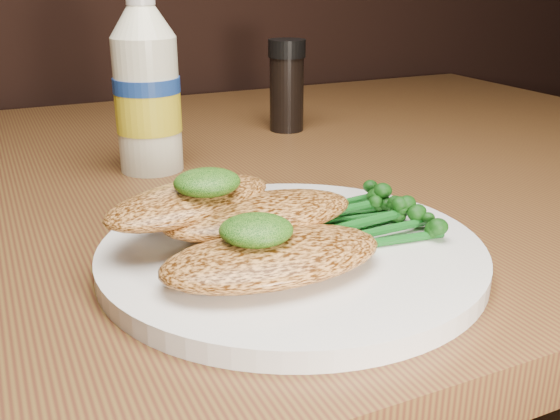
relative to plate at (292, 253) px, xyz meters
name	(u,v)px	position (x,y,z in m)	size (l,w,h in m)	color
plate	(292,253)	(0.00, 0.00, 0.00)	(0.27, 0.27, 0.01)	white
chicken_front	(273,257)	(-0.03, -0.04, 0.02)	(0.14, 0.08, 0.02)	#D28C43
chicken_mid	(260,214)	(-0.02, 0.02, 0.03)	(0.14, 0.07, 0.02)	#D28C43
chicken_back	(190,201)	(-0.06, 0.04, 0.03)	(0.13, 0.07, 0.02)	#D28C43
pesto_front	(256,230)	(-0.04, -0.03, 0.04)	(0.05, 0.04, 0.02)	black
pesto_back	(207,182)	(-0.05, 0.03, 0.05)	(0.05, 0.04, 0.02)	black
broccolini_bundle	(346,216)	(0.05, 0.01, 0.02)	(0.13, 0.10, 0.02)	#135819
mayo_bottle	(146,79)	(-0.03, 0.26, 0.08)	(0.06, 0.06, 0.18)	white
pepper_grinder	(287,86)	(0.17, 0.35, 0.05)	(0.05, 0.05, 0.11)	black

